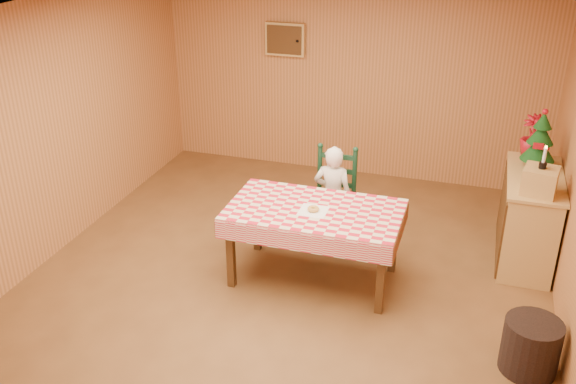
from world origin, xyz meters
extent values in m
plane|color=brown|center=(0.00, 0.00, 0.00)|extent=(6.00, 6.00, 0.00)
cube|color=#B67541|center=(0.00, 3.00, 1.30)|extent=(5.00, 0.10, 2.60)
cube|color=#B67541|center=(-2.50, 0.00, 1.30)|extent=(0.10, 6.00, 2.60)
cube|color=#A46B3D|center=(0.00, 0.00, 2.60)|extent=(5.00, 6.00, 0.10)
cube|color=tan|center=(-0.90, 2.94, 1.75)|extent=(0.52, 0.08, 0.42)
cube|color=#4B2D14|center=(-0.90, 2.90, 1.75)|extent=(0.46, 0.02, 0.36)
sphere|color=black|center=(-0.72, 2.88, 1.75)|extent=(0.04, 0.04, 0.04)
cube|color=#4B2D14|center=(0.24, 0.29, 0.72)|extent=(1.60, 0.90, 0.06)
cube|color=#4B2D14|center=(-0.48, -0.08, 0.34)|extent=(0.07, 0.07, 0.69)
cube|color=#4B2D14|center=(0.96, -0.08, 0.34)|extent=(0.07, 0.07, 0.69)
cube|color=#4B2D14|center=(-0.48, 0.66, 0.34)|extent=(0.07, 0.07, 0.69)
cube|color=#4B2D14|center=(0.96, 0.66, 0.34)|extent=(0.07, 0.07, 0.69)
cube|color=red|center=(0.24, 0.29, 0.76)|extent=(1.64, 0.94, 0.02)
cube|color=red|center=(0.24, -0.18, 0.66)|extent=(1.64, 0.02, 0.18)
cube|color=red|center=(0.24, 0.76, 0.66)|extent=(1.64, 0.02, 0.18)
cube|color=#2A5828|center=(-0.58, 0.29, 0.66)|extent=(0.02, 0.94, 0.18)
cube|color=#2A5828|center=(1.06, 0.29, 0.66)|extent=(0.02, 0.94, 0.18)
cube|color=black|center=(0.24, 1.02, 0.43)|extent=(0.44, 0.40, 0.04)
cylinder|color=black|center=(0.05, 0.85, 0.21)|extent=(0.04, 0.04, 0.41)
cylinder|color=black|center=(0.43, 0.85, 0.21)|extent=(0.04, 0.04, 0.41)
cylinder|color=black|center=(0.05, 1.19, 0.21)|extent=(0.04, 0.04, 0.41)
cylinder|color=black|center=(0.43, 1.19, 0.21)|extent=(0.04, 0.04, 0.41)
cylinder|color=black|center=(0.05, 1.19, 0.75)|extent=(0.05, 0.05, 0.60)
sphere|color=black|center=(0.05, 1.19, 1.05)|extent=(0.06, 0.06, 0.06)
cylinder|color=black|center=(0.43, 1.19, 0.75)|extent=(0.05, 0.05, 0.60)
sphere|color=black|center=(0.43, 1.19, 1.05)|extent=(0.06, 0.06, 0.06)
cube|color=black|center=(0.24, 1.19, 0.63)|extent=(0.38, 0.03, 0.05)
cube|color=black|center=(0.24, 1.19, 0.79)|extent=(0.38, 0.03, 0.05)
cube|color=black|center=(0.24, 1.19, 0.95)|extent=(0.38, 0.03, 0.05)
imported|color=white|center=(0.24, 1.02, 0.56)|extent=(0.41, 0.27, 1.12)
cube|color=white|center=(0.24, 0.24, 0.77)|extent=(0.26, 0.26, 0.00)
torus|color=gold|center=(0.24, 0.24, 0.79)|extent=(0.12, 0.12, 0.04)
cube|color=tan|center=(2.22, 1.32, 0.45)|extent=(0.50, 1.20, 0.90)
cube|color=tan|center=(2.22, 1.32, 0.92)|extent=(0.54, 1.24, 0.03)
cube|color=#4B2D14|center=(1.96, 1.32, 0.45)|extent=(0.02, 1.20, 0.80)
cube|color=tan|center=(2.22, 0.92, 1.06)|extent=(0.35, 0.35, 0.25)
cylinder|color=#4B2D14|center=(2.22, 1.57, 0.97)|extent=(0.04, 0.04, 0.08)
cone|color=#0B3310|center=(2.22, 1.57, 1.13)|extent=(0.34, 0.34, 0.24)
cone|color=#0B3310|center=(2.22, 1.57, 1.29)|extent=(0.26, 0.26, 0.20)
cone|color=#0B3310|center=(2.22, 1.57, 1.43)|extent=(0.18, 0.18, 0.16)
sphere|color=maroon|center=(2.22, 1.57, 1.52)|extent=(0.06, 0.06, 0.06)
cube|color=maroon|center=(2.20, 1.42, 1.21)|extent=(0.10, 0.02, 0.06)
sphere|color=maroon|center=(2.30, 1.51, 1.16)|extent=(0.04, 0.04, 0.04)
sphere|color=maroon|center=(2.15, 1.62, 1.23)|extent=(0.04, 0.04, 0.04)
sphere|color=maroon|center=(2.26, 1.66, 1.33)|extent=(0.04, 0.04, 0.04)
imported|color=maroon|center=(2.17, 1.87, 1.15)|extent=(0.27, 0.27, 0.45)
cylinder|color=black|center=(2.22, 0.92, 1.21)|extent=(0.07, 0.07, 0.06)
cylinder|color=white|center=(2.22, 0.92, 1.31)|extent=(0.03, 0.03, 0.14)
sphere|color=orange|center=(2.22, 0.92, 1.39)|extent=(0.02, 0.02, 0.02)
cylinder|color=black|center=(2.24, -0.49, 0.23)|extent=(0.50, 0.50, 0.45)
camera|label=1|loc=(1.62, -4.94, 3.52)|focal=40.00mm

